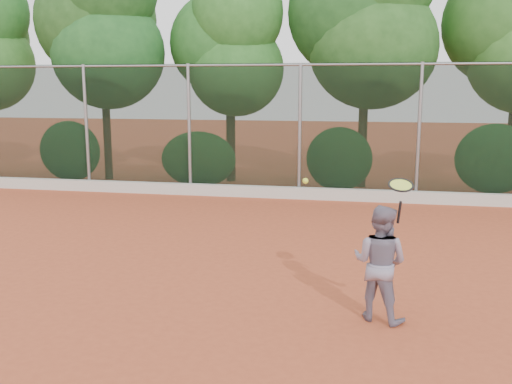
# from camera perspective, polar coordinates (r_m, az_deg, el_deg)

# --- Properties ---
(ground) EXTENTS (80.00, 80.00, 0.00)m
(ground) POSITION_cam_1_polar(r_m,az_deg,el_deg) (8.52, -1.30, -9.52)
(ground) COLOR #B04A29
(ground) RESTS_ON ground
(concrete_curb) EXTENTS (24.00, 0.20, 0.30)m
(concrete_curb) POSITION_cam_1_polar(r_m,az_deg,el_deg) (15.00, 4.23, -0.11)
(concrete_curb) COLOR beige
(concrete_curb) RESTS_ON ground
(tennis_player) EXTENTS (0.88, 0.80, 1.48)m
(tennis_player) POSITION_cam_1_polar(r_m,az_deg,el_deg) (7.37, 12.28, -6.95)
(tennis_player) COLOR gray
(tennis_player) RESTS_ON ground
(chainlink_fence) EXTENTS (24.09, 0.09, 3.50)m
(chainlink_fence) POSITION_cam_1_polar(r_m,az_deg,el_deg) (14.95, 4.40, 6.47)
(chainlink_fence) COLOR black
(chainlink_fence) RESTS_ON ground
(foliage_backdrop) EXTENTS (23.70, 3.63, 7.55)m
(foliage_backdrop) POSITION_cam_1_polar(r_m,az_deg,el_deg) (17.01, 3.43, 15.56)
(foliage_backdrop) COLOR #49311C
(foliage_backdrop) RESTS_ON ground
(tennis_racket) EXTENTS (0.34, 0.33, 0.57)m
(tennis_racket) POSITION_cam_1_polar(r_m,az_deg,el_deg) (7.08, 14.27, 0.37)
(tennis_racket) COLOR black
(tennis_racket) RESTS_ON ground
(tennis_ball_in_flight) EXTENTS (0.07, 0.07, 0.07)m
(tennis_ball_in_flight) POSITION_cam_1_polar(r_m,az_deg,el_deg) (6.78, 4.97, 1.12)
(tennis_ball_in_flight) COLOR #E3F738
(tennis_ball_in_flight) RESTS_ON ground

